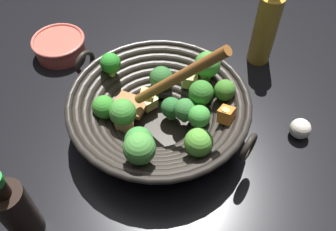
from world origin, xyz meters
The scene contains 6 objects.
ground_plane centered at (0.00, 0.00, 0.00)m, with size 4.00×4.00×0.00m, color black.
wok centered at (0.00, 0.00, 0.06)m, with size 0.36×0.35×0.25m.
soy_sauce_bottle centered at (0.08, -0.29, 0.07)m, with size 0.05×0.05×0.17m.
cooking_oil_bottle centered at (-0.07, 0.30, 0.09)m, with size 0.05×0.05×0.22m.
prep_bowl centered at (-0.31, -0.10, 0.02)m, with size 0.13×0.13×0.05m.
garlic_bulb centered at (0.15, 0.23, 0.02)m, with size 0.04×0.04×0.04m, color silver.
Camera 1 is at (0.39, -0.20, 0.58)m, focal length 38.33 mm.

